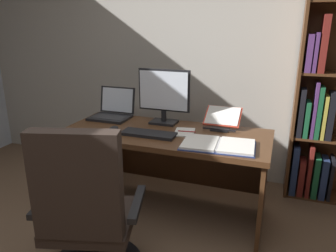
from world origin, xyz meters
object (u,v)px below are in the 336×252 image
Objects in this scene: desk at (168,151)px; monitor at (164,97)px; computer_mouse at (114,129)px; reading_stand_with_book at (222,118)px; bookshelf at (335,85)px; keyboard at (149,134)px; notepad at (184,132)px; laptop at (112,112)px; office_chair at (88,221)px; pen at (187,131)px; open_binder at (218,145)px.

desk is 3.54× the size of monitor.
reading_stand_with_book reaches higher than computer_mouse.
keyboard is (-1.34, -0.83, -0.31)m from bookshelf.
reading_stand_with_book reaches higher than notepad.
monitor is 1.58× the size of reading_stand_with_book.
laptop is at bearing 165.04° from notepad.
office_chair is at bearing -68.74° from laptop.
notepad is 1.50× the size of pen.
keyboard is (-0.00, -0.34, -0.22)m from monitor.
keyboard is (-0.09, -0.19, 0.21)m from desk.
desk is at bearing -152.85° from reading_stand_with_book.
desk is 1.59× the size of office_chair.
open_binder is (0.46, -0.24, 0.21)m from desk.
laptop is 3.32× the size of computer_mouse.
office_chair is 4.88× the size of notepad.
bookshelf is at bearing 31.91° from keyboard.
office_chair reaches higher than reading_stand_with_book.
office_chair is at bearing -131.05° from bookshelf.
bookshelf is 1.92m from laptop.
laptop reaches higher than computer_mouse.
reading_stand_with_book is 0.36m from notepad.
monitor is 0.52m from reading_stand_with_book.
monitor reaches higher than office_chair.
bookshelf is 0.99m from reading_stand_with_book.
reading_stand_with_book is at bearing 45.16° from notepad.
open_binder is (0.85, -0.05, -0.01)m from computer_mouse.
laptop is 0.77m from notepad.
monitor is 1.10× the size of keyboard.
desk is 0.27m from pen.
desk is 0.52m from reading_stand_with_book.
reading_stand_with_book is (0.99, 0.05, 0.02)m from laptop.
bookshelf is 2.22m from office_chair.
office_chair reaches higher than open_binder.
computer_mouse is at bearing -153.29° from reading_stand_with_book.
computer_mouse is at bearing -59.92° from laptop.
laptop is at bearing 120.08° from computer_mouse.
bookshelf is at bearing 44.36° from open_binder.
reading_stand_with_book is (0.49, 0.06, -0.16)m from monitor.
bookshelf reaches higher than reading_stand_with_book.
pen is (0.76, -0.20, -0.04)m from laptop.
office_chair reaches higher than pen.
laptop reaches higher than notepad.
computer_mouse is at bearing -153.05° from bookshelf.
office_chair is 7.31× the size of pen.
open_binder is at bearing -20.73° from laptop.
pen is (0.32, 0.92, 0.29)m from office_chair.
laptop is 2.46× the size of pen.
pen is at bearing -147.53° from bookshelf.
bookshelf reaches higher than pen.
desk is 0.98m from office_chair.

